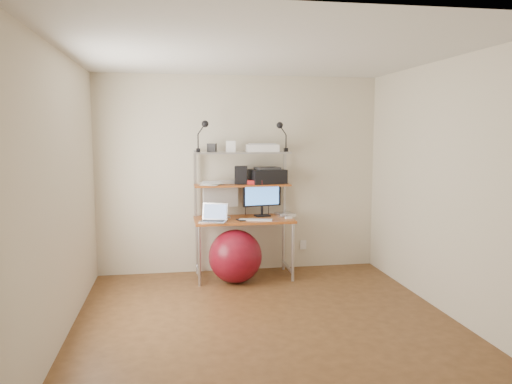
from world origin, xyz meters
The scene contains 20 objects.
room centered at (0.00, 0.00, 1.25)m, with size 3.60×3.60×3.60m.
computer_desk centered at (0.00, 1.50, 0.96)m, with size 1.20×0.60×1.57m.
wall_outlet centered at (0.85, 1.79, 0.30)m, with size 0.08×0.01×0.12m, color white.
monitor_silver centered at (-0.27, 1.57, 1.00)m, with size 0.44×0.20×0.49m.
monitor_black centered at (0.25, 1.59, 0.99)m, with size 0.50×0.17×0.50m.
laptop centered at (-0.37, 1.30, 0.78)m, with size 0.37×0.33×0.27m.
keyboard centered at (0.12, 1.29, 0.75)m, with size 0.40×0.11×0.01m, color white.
mouse centered at (0.54, 1.34, 0.75)m, with size 0.08×0.05×0.02m, color white.
mac_mini centered at (0.54, 1.53, 0.76)m, with size 0.21×0.21×0.04m, color silver.
phone centered at (-0.05, 1.30, 0.75)m, with size 0.07×0.14×0.01m, color black.
printer centered at (0.32, 1.59, 1.25)m, with size 0.47×0.37×0.20m.
nas_cube centered at (-0.01, 1.58, 1.26)m, with size 0.15×0.15×0.22m, color black.
red_box centered at (0.16, 1.51, 1.18)m, with size 0.18×0.12×0.05m, color red.
scanner centered at (0.25, 1.55, 1.60)m, with size 0.40×0.26×0.10m.
box_white centered at (-0.14, 1.53, 1.62)m, with size 0.12×0.10×0.14m, color white.
box_grey centered at (-0.37, 1.60, 1.60)m, with size 0.10×0.10×0.10m, color #2D2D30.
clip_lamp_left centered at (-0.47, 1.49, 1.83)m, with size 0.15×0.08×0.38m.
clip_lamp_right centered at (0.48, 1.50, 1.82)m, with size 0.15×0.08×0.36m.
exercise_ball centered at (-0.13, 1.25, 0.32)m, with size 0.64×0.64×0.64m, color maroon.
paper_stack centered at (-0.39, 1.57, 1.16)m, with size 0.33×0.41×0.02m.
Camera 1 is at (-0.85, -4.52, 1.79)m, focal length 35.00 mm.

